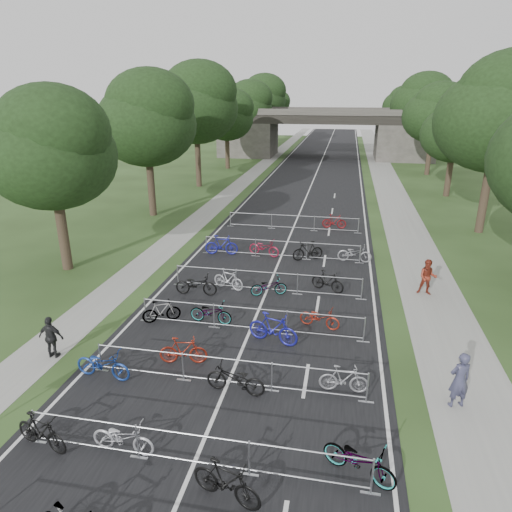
{
  "coord_description": "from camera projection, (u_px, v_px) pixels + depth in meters",
  "views": [
    {
      "loc": [
        3.47,
        -5.39,
        9.4
      ],
      "look_at": [
        -0.93,
        17.07,
        1.1
      ],
      "focal_mm": 32.0,
      "sensor_mm": 36.0,
      "label": 1
    }
  ],
  "objects": [
    {
      "name": "bike_22",
      "position": [
        308.0,
        251.0,
        26.75
      ],
      "size": [
        1.93,
        1.36,
        1.14
      ],
      "primitive_type": "imported",
      "rotation": [
        0.0,
        0.0,
        5.19
      ],
      "color": "black",
      "rests_on": "ground"
    },
    {
      "name": "bike_20",
      "position": [
        221.0,
        245.0,
        27.61
      ],
      "size": [
        2.07,
        0.79,
        1.21
      ],
      "primitive_type": "imported",
      "rotation": [
        0.0,
        0.0,
        1.68
      ],
      "color": "navy",
      "rests_on": "ground"
    },
    {
      "name": "bike_12",
      "position": [
        162.0,
        311.0,
        19.56
      ],
      "size": [
        1.67,
        1.19,
        0.99
      ],
      "primitive_type": "imported",
      "rotation": [
        0.0,
        0.0,
        2.07
      ],
      "color": "#ADB0B6",
      "rests_on": "ground"
    },
    {
      "name": "bike_23",
      "position": [
        355.0,
        253.0,
        26.49
      ],
      "size": [
        1.97,
        0.75,
        1.02
      ],
      "primitive_type": "imported",
      "rotation": [
        0.0,
        0.0,
        1.53
      ],
      "color": "gray",
      "rests_on": "ground"
    },
    {
      "name": "bike_5",
      "position": [
        123.0,
        438.0,
        12.45
      ],
      "size": [
        1.85,
        0.72,
        0.96
      ],
      "primitive_type": "imported",
      "rotation": [
        0.0,
        0.0,
        1.53
      ],
      "color": "#B6B6BE",
      "rests_on": "ground"
    },
    {
      "name": "tree_left_4",
      "position": [
        248.0,
        106.0,
        67.35
      ],
      "size": [
        7.56,
        7.56,
        11.53
      ],
      "color": "#33261C",
      "rests_on": "ground"
    },
    {
      "name": "pedestrian_a",
      "position": [
        459.0,
        380.0,
        14.14
      ],
      "size": [
        0.81,
        0.67,
        1.9
      ],
      "primitive_type": "imported",
      "rotation": [
        0.0,
        0.0,
        3.49
      ],
      "color": "#373853",
      "rests_on": "ground"
    },
    {
      "name": "bike_8",
      "position": [
        103.0,
        364.0,
        15.69
      ],
      "size": [
        2.11,
        0.89,
        1.08
      ],
      "primitive_type": "imported",
      "rotation": [
        0.0,
        0.0,
        1.49
      ],
      "color": "navy",
      "rests_on": "ground"
    },
    {
      "name": "tree_right_4",
      "position": [
        421.0,
        103.0,
        62.71
      ],
      "size": [
        8.18,
        8.18,
        12.47
      ],
      "color": "#33261C",
      "rests_on": "ground"
    },
    {
      "name": "tree_left_5",
      "position": [
        262.0,
        99.0,
        78.14
      ],
      "size": [
        8.4,
        8.4,
        12.81
      ],
      "color": "#33261C",
      "rests_on": "ground"
    },
    {
      "name": "sidewalk_right",
      "position": [
        384.0,
        176.0,
        53.48
      ],
      "size": [
        3.0,
        140.0,
        0.01
      ],
      "primitive_type": "cube",
      "color": "gray",
      "rests_on": "ground"
    },
    {
      "name": "tree_right_1",
      "position": [
        501.0,
        116.0,
        29.5
      ],
      "size": [
        8.18,
        8.18,
        12.47
      ],
      "color": "#33261C",
      "rests_on": "ground"
    },
    {
      "name": "barrier_row_2",
      "position": [
        227.0,
        372.0,
        15.26
      ],
      "size": [
        9.7,
        0.08,
        1.1
      ],
      "color": "#ADB0B6",
      "rests_on": "ground"
    },
    {
      "name": "bike_11",
      "position": [
        344.0,
        379.0,
        14.97
      ],
      "size": [
        1.64,
        0.52,
        0.98
      ],
      "primitive_type": "imported",
      "rotation": [
        0.0,
        0.0,
        1.61
      ],
      "color": "gray",
      "rests_on": "ground"
    },
    {
      "name": "bike_7",
      "position": [
        359.0,
        460.0,
        11.63
      ],
      "size": [
        2.12,
        1.49,
        1.06
      ],
      "primitive_type": "imported",
      "rotation": [
        0.0,
        0.0,
        1.13
      ],
      "color": "#ADB0B6",
      "rests_on": "ground"
    },
    {
      "name": "tree_left_6",
      "position": [
        273.0,
        107.0,
        89.77
      ],
      "size": [
        6.72,
        6.72,
        10.25
      ],
      "color": "#33261C",
      "rests_on": "ground"
    },
    {
      "name": "bike_14",
      "position": [
        273.0,
        329.0,
        17.86
      ],
      "size": [
        2.18,
        1.15,
        1.26
      ],
      "primitive_type": "imported",
      "rotation": [
        0.0,
        0.0,
        1.29
      ],
      "color": "#1B1B95",
      "rests_on": "ground"
    },
    {
      "name": "tree_right_2",
      "position": [
        457.0,
        131.0,
        41.24
      ],
      "size": [
        6.16,
        6.16,
        9.39
      ],
      "color": "#33261C",
      "rests_on": "ground"
    },
    {
      "name": "tree_left_2",
      "position": [
        197.0,
        105.0,
        44.93
      ],
      "size": [
        8.4,
        8.4,
        12.81
      ],
      "color": "#33261C",
      "rests_on": "ground"
    },
    {
      "name": "lane_markings",
      "position": [
        316.0,
        174.0,
        54.93
      ],
      "size": [
        0.12,
        140.0,
        0.0
      ],
      "primitive_type": "cube",
      "color": "silver",
      "rests_on": "ground"
    },
    {
      "name": "road",
      "position": [
        316.0,
        174.0,
        54.93
      ],
      "size": [
        11.0,
        140.0,
        0.01
      ],
      "primitive_type": "cube",
      "color": "black",
      "rests_on": "ground"
    },
    {
      "name": "bike_15",
      "position": [
        320.0,
        318.0,
        19.1
      ],
      "size": [
        1.83,
        1.01,
        0.91
      ],
      "primitive_type": "imported",
      "rotation": [
        0.0,
        0.0,
        1.32
      ],
      "color": "maroon",
      "rests_on": "ground"
    },
    {
      "name": "bike_9",
      "position": [
        183.0,
        351.0,
        16.53
      ],
      "size": [
        1.82,
        0.79,
        1.06
      ],
      "primitive_type": "imported",
      "rotation": [
        0.0,
        0.0,
        1.74
      ],
      "color": "maroon",
      "rests_on": "ground"
    },
    {
      "name": "tree_left_0",
      "position": [
        52.0,
        151.0,
        23.34
      ],
      "size": [
        6.72,
        6.72,
        10.25
      ],
      "color": "#33261C",
      "rests_on": "ground"
    },
    {
      "name": "bike_21",
      "position": [
        264.0,
        248.0,
        27.45
      ],
      "size": [
        2.08,
        1.19,
        1.03
      ],
      "primitive_type": "imported",
      "rotation": [
        0.0,
        0.0,
        1.3
      ],
      "color": "maroon",
      "rests_on": "ground"
    },
    {
      "name": "barrier_row_3",
      "position": [
        250.0,
        319.0,
        18.76
      ],
      "size": [
        9.7,
        0.08,
        1.1
      ],
      "color": "#ADB0B6",
      "rests_on": "ground"
    },
    {
      "name": "bike_18",
      "position": [
        269.0,
        286.0,
        22.11
      ],
      "size": [
        1.89,
        1.2,
        0.94
      ],
      "primitive_type": "imported",
      "rotation": [
        0.0,
        0.0,
        1.92
      ],
      "color": "#ADB0B6",
      "rests_on": "ground"
    },
    {
      "name": "barrier_row_4",
      "position": [
        266.0,
        282.0,
        22.45
      ],
      "size": [
        9.7,
        0.08,
        1.1
      ],
      "color": "#ADB0B6",
      "rests_on": "ground"
    },
    {
      "name": "barrier_row_6",
      "position": [
        293.0,
        222.0,
        32.6
      ],
      "size": [
        9.7,
        0.08,
        1.1
      ],
      "color": "#ADB0B6",
      "rests_on": "ground"
    },
    {
      "name": "tree_right_5",
      "position": [
        409.0,
        113.0,
        74.45
      ],
      "size": [
        6.16,
        6.16,
        9.39
      ],
      "color": "#33261C",
      "rests_on": "ground"
    },
    {
      "name": "tree_right_3",
      "position": [
        435.0,
        114.0,
        51.97
      ],
      "size": [
        7.17,
        7.17,
        10.93
      ],
      "color": "#33261C",
      "rests_on": "ground"
    },
    {
      "name": "barrier_row_1",
      "position": [
        192.0,
        450.0,
        11.94
      ],
      "size": [
        9.7,
        0.08,
        1.1
      ],
      "color": "#ADB0B6",
      "rests_on": "ground"
    },
    {
      "name": "bike_6",
      "position": [
        226.0,
        482.0,
        10.92
      ],
      "size": [
        1.98,
        1.07,
        1.14
      ],
      "primitive_type": "imported",
      "rotation": [
        0.0,
        0.0,
        1.27
      ],
      "color": "black",
      "rests_on": "ground"
    },
    {
      "name": "tree_left_3",
      "position": [
        227.0,
        116.0,
        56.55
      ],
      "size": [
        6.72,
        6.72,
        10.25
      ],
      "color": "#33261C",
      "rests_on": "ground"
    },
    {
      "name": "bike_10",
      "position": [
        235.0,
        379.0,
        14.89
      ],
      "size": [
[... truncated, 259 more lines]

